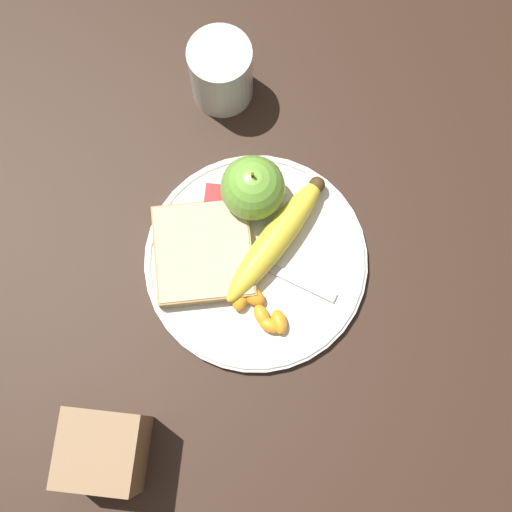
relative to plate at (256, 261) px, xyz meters
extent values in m
plane|color=#332116|center=(0.00, 0.00, -0.01)|extent=(3.00, 3.00, 0.00)
cylinder|color=silver|center=(0.00, 0.00, 0.00)|extent=(0.27, 0.27, 0.01)
torus|color=silver|center=(0.00, 0.00, 0.00)|extent=(0.27, 0.27, 0.01)
cylinder|color=silver|center=(-0.23, -0.07, 0.04)|extent=(0.08, 0.08, 0.10)
cylinder|color=#F4A81E|center=(-0.23, -0.07, 0.03)|extent=(0.07, 0.07, 0.08)
sphere|color=#72B23D|center=(-0.08, -0.01, 0.04)|extent=(0.08, 0.08, 0.08)
cylinder|color=brown|center=(-0.08, -0.01, 0.09)|extent=(0.00, 0.00, 0.01)
ellipsoid|color=yellow|center=(-0.02, 0.02, 0.02)|extent=(0.18, 0.13, 0.04)
sphere|color=#473319|center=(-0.10, 0.06, 0.02)|extent=(0.02, 0.02, 0.02)
cube|color=#AB8751|center=(0.00, -0.06, 0.02)|extent=(0.15, 0.14, 0.02)
cube|color=beige|center=(0.00, -0.06, 0.02)|extent=(0.14, 0.13, 0.02)
cube|color=#B2B2B7|center=(0.02, 0.04, 0.01)|extent=(0.05, 0.12, 0.00)
cube|color=#B2B2B7|center=(-0.01, -0.04, 0.01)|extent=(0.04, 0.06, 0.00)
cube|color=silver|center=(-0.06, -0.05, 0.01)|extent=(0.04, 0.03, 0.02)
cube|color=#B21E1E|center=(-0.06, -0.05, 0.02)|extent=(0.04, 0.03, 0.00)
ellipsoid|color=orange|center=(0.05, 0.00, 0.01)|extent=(0.03, 0.04, 0.02)
ellipsoid|color=orange|center=(0.05, -0.01, 0.01)|extent=(0.04, 0.02, 0.02)
ellipsoid|color=orange|center=(0.07, 0.04, 0.01)|extent=(0.03, 0.03, 0.02)
ellipsoid|color=orange|center=(0.07, 0.01, 0.01)|extent=(0.03, 0.03, 0.02)
ellipsoid|color=orange|center=(0.02, -0.01, 0.01)|extent=(0.04, 0.02, 0.02)
ellipsoid|color=orange|center=(0.08, 0.02, 0.01)|extent=(0.03, 0.03, 0.02)
cube|color=#93704C|center=(0.24, -0.14, 0.04)|extent=(0.08, 0.08, 0.10)
camera|label=1|loc=(0.20, 0.02, 0.85)|focal=50.00mm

